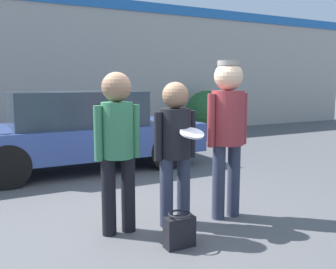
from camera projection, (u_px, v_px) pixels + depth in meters
ground_plane at (151, 221)px, 4.37m from camera, size 56.00×56.00×0.00m
storefront_building at (41, 66)px, 10.28m from camera, size 24.00×0.22×4.03m
person_left at (118, 139)px, 3.89m from camera, size 0.50×0.33×1.71m
person_middle_with_frisbee at (175, 142)px, 4.14m from camera, size 0.51×0.55×1.61m
person_right at (228, 123)px, 4.34m from camera, size 0.55×0.38×1.85m
parked_car_near at (80, 130)px, 6.92m from camera, size 4.36×1.84×1.44m
shrub at (207, 111)px, 11.99m from camera, size 1.34×1.34×1.34m
handbag at (179, 231)px, 3.66m from camera, size 0.30×0.23×0.35m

